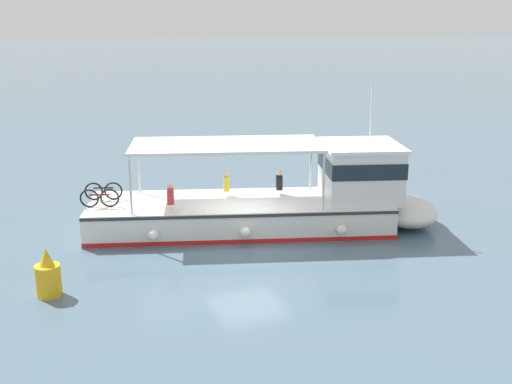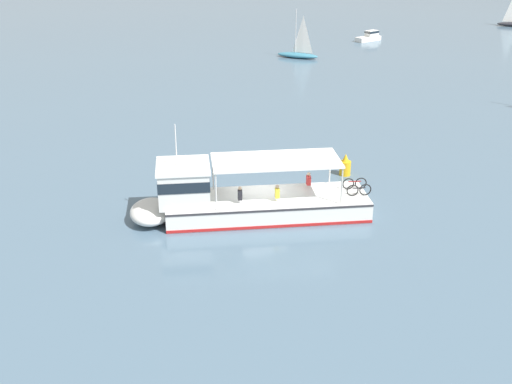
{
  "view_description": "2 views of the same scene",
  "coord_description": "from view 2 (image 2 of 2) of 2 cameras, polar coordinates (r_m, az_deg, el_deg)",
  "views": [
    {
      "loc": [
        -18.99,
        7.23,
        7.54
      ],
      "look_at": [
        1.13,
        -0.75,
        1.4
      ],
      "focal_mm": 43.7,
      "sensor_mm": 36.0,
      "label": 1
    },
    {
      "loc": [
        29.35,
        -13.2,
        14.94
      ],
      "look_at": [
        1.13,
        -0.75,
        1.4
      ],
      "focal_mm": 44.43,
      "sensor_mm": 36.0,
      "label": 2
    }
  ],
  "objects": [
    {
      "name": "motorboat_near_port",
      "position": [
        85.29,
        10.17,
        13.62
      ],
      "size": [
        2.07,
        3.8,
        1.26
      ],
      "color": "white",
      "rests_on": "ground"
    },
    {
      "name": "channel_buoy",
      "position": [
        39.83,
        8.03,
        2.3
      ],
      "size": [
        0.7,
        0.7,
        1.4
      ],
      "color": "gold",
      "rests_on": "ground"
    },
    {
      "name": "ground_plane",
      "position": [
        35.48,
        0.38,
        -1.2
      ],
      "size": [
        400.0,
        400.0,
        0.0
      ],
      "primitive_type": "plane",
      "color": "slate"
    },
    {
      "name": "sailboat_horizon_east",
      "position": [
        73.62,
        3.81,
        12.37
      ],
      "size": [
        4.45,
        4.32,
        5.4
      ],
      "color": "teal",
      "rests_on": "ground"
    },
    {
      "name": "ferry_main",
      "position": [
        33.75,
        -1.71,
        -0.68
      ],
      "size": [
        6.7,
        13.05,
        5.32
      ],
      "color": "white",
      "rests_on": "ground"
    }
  ]
}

